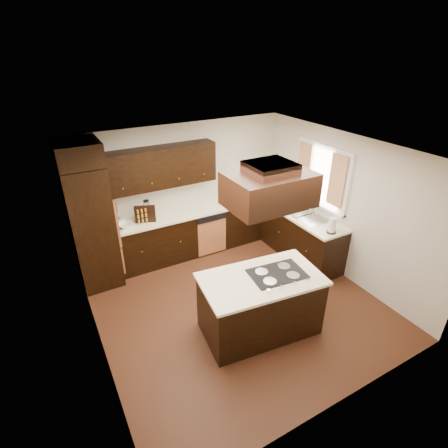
{
  "coord_description": "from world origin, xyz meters",
  "views": [
    {
      "loc": [
        -2.33,
        -3.79,
        3.77
      ],
      "look_at": [
        0.1,
        0.6,
        1.15
      ],
      "focal_mm": 28.0,
      "sensor_mm": 36.0,
      "label": 1
    }
  ],
  "objects_px": {
    "spice_rack": "(145,214)",
    "oven_column": "(92,227)",
    "range_hood": "(269,189)",
    "island": "(260,305)"
  },
  "relations": [
    {
      "from": "oven_column",
      "to": "spice_rack",
      "type": "height_order",
      "value": "oven_column"
    },
    {
      "from": "range_hood",
      "to": "spice_rack",
      "type": "bearing_deg",
      "value": 112.79
    },
    {
      "from": "oven_column",
      "to": "range_hood",
      "type": "height_order",
      "value": "range_hood"
    },
    {
      "from": "oven_column",
      "to": "range_hood",
      "type": "bearing_deg",
      "value": -50.26
    },
    {
      "from": "island",
      "to": "oven_column",
      "type": "bearing_deg",
      "value": 133.52
    },
    {
      "from": "range_hood",
      "to": "spice_rack",
      "type": "relative_size",
      "value": 2.9
    },
    {
      "from": "island",
      "to": "spice_rack",
      "type": "relative_size",
      "value": 4.43
    },
    {
      "from": "range_hood",
      "to": "island",
      "type": "bearing_deg",
      "value": -136.64
    },
    {
      "from": "spice_rack",
      "to": "oven_column",
      "type": "bearing_deg",
      "value": -156.93
    },
    {
      "from": "island",
      "to": "range_hood",
      "type": "bearing_deg",
      "value": 49.98
    }
  ]
}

